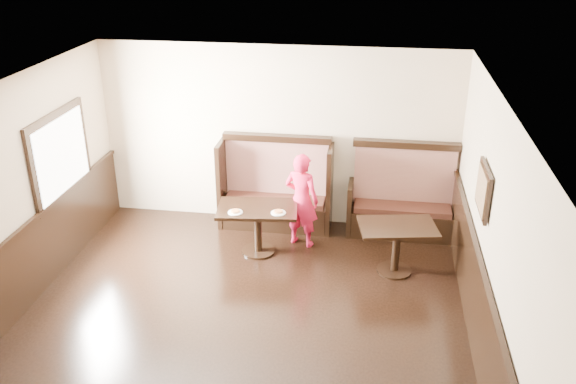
% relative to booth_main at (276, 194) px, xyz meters
% --- Properties ---
extents(ground, '(7.00, 7.00, 0.00)m').
position_rel_booth_main_xyz_m(ground, '(0.00, -3.30, -0.53)').
color(ground, black).
rests_on(ground, ground).
extents(room_shell, '(7.00, 7.00, 7.00)m').
position_rel_booth_main_xyz_m(room_shell, '(-0.30, -3.01, 0.14)').
color(room_shell, '#C3AB8D').
rests_on(room_shell, ground).
extents(booth_main, '(1.75, 0.72, 1.45)m').
position_rel_booth_main_xyz_m(booth_main, '(0.00, 0.00, 0.00)').
color(booth_main, black).
rests_on(booth_main, ground).
extents(booth_neighbor, '(1.65, 0.72, 1.45)m').
position_rel_booth_main_xyz_m(booth_neighbor, '(1.95, -0.00, -0.05)').
color(booth_neighbor, black).
rests_on(booth_neighbor, ground).
extents(table_main, '(1.20, 0.82, 0.72)m').
position_rel_booth_main_xyz_m(table_main, '(-0.11, -0.92, 0.02)').
color(table_main, black).
rests_on(table_main, ground).
extents(table_neighbor, '(1.13, 0.84, 0.71)m').
position_rel_booth_main_xyz_m(table_neighbor, '(1.85, -1.17, 0.00)').
color(table_neighbor, black).
rests_on(table_neighbor, ground).
extents(child, '(0.60, 0.49, 1.44)m').
position_rel_booth_main_xyz_m(child, '(0.48, -0.58, 0.19)').
color(child, red).
rests_on(child, ground).
extents(pizza_plate_left, '(0.21, 0.21, 0.04)m').
position_rel_booth_main_xyz_m(pizza_plate_left, '(-0.38, -1.13, 0.21)').
color(pizza_plate_left, white).
rests_on(pizza_plate_left, table_main).
extents(pizza_plate_right, '(0.21, 0.21, 0.04)m').
position_rel_booth_main_xyz_m(pizza_plate_right, '(0.21, -1.06, 0.21)').
color(pizza_plate_right, white).
rests_on(pizza_plate_right, table_main).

